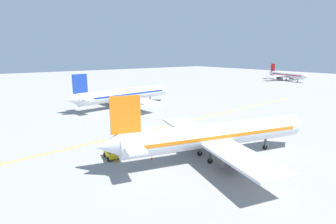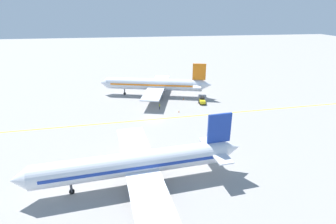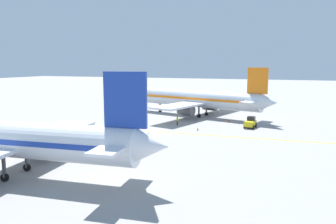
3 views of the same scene
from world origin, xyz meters
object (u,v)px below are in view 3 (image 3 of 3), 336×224
airplane_adjacent_stand (197,99)px  traffic_cone_near_nose (198,129)px  ground_crew_worker (177,121)px  traffic_cone_mid_apron (252,124)px  traffic_cone_by_wingtip (229,121)px  airplane_at_gate (1,139)px  baggage_tug_white (250,123)px

airplane_adjacent_stand → traffic_cone_near_nose: (-15.20, -4.62, -3.43)m
airplane_adjacent_stand → ground_crew_worker: bearing=179.0°
traffic_cone_near_nose → traffic_cone_mid_apron: bearing=-47.1°
airplane_adjacent_stand → traffic_cone_by_wingtip: 10.16m
traffic_cone_by_wingtip → airplane_at_gate: bearing=157.9°
traffic_cone_near_nose → ground_crew_worker: bearing=56.6°
airplane_adjacent_stand → baggage_tug_white: (-9.46, -12.70, -2.81)m
airplane_at_gate → airplane_adjacent_stand: 44.84m
airplane_at_gate → traffic_cone_by_wingtip: (38.97, -15.83, -3.43)m
airplane_at_gate → traffic_cone_mid_apron: (36.58, -20.63, -3.43)m
traffic_cone_by_wingtip → traffic_cone_mid_apron: bearing=-116.5°
traffic_cone_mid_apron → traffic_cone_by_wingtip: 5.36m
airplane_at_gate → traffic_cone_mid_apron: bearing=-29.4°
baggage_tug_white → traffic_cone_near_nose: bearing=125.4°
airplane_at_gate → traffic_cone_near_nose: 31.69m
traffic_cone_near_nose → airplane_adjacent_stand: bearing=16.9°
airplane_at_gate → baggage_tug_white: 40.39m
traffic_cone_mid_apron → airplane_at_gate: bearing=150.6°
ground_crew_worker → traffic_cone_by_wingtip: 10.72m
traffic_cone_near_nose → traffic_cone_by_wingtip: 10.58m
airplane_at_gate → airplane_adjacent_stand: bearing=-10.0°
baggage_tug_white → ground_crew_worker: size_ratio=1.88×
ground_crew_worker → traffic_cone_near_nose: size_ratio=3.05×
baggage_tug_white → airplane_adjacent_stand: bearing=53.3°
baggage_tug_white → traffic_cone_near_nose: size_ratio=5.75×
airplane_adjacent_stand → ground_crew_worker: airplane_adjacent_stand is taller
airplane_adjacent_stand → traffic_cone_mid_apron: (-7.57, -12.83, -3.43)m
airplane_adjacent_stand → traffic_cone_mid_apron: airplane_adjacent_stand is taller
baggage_tug_white → traffic_cone_by_wingtip: 6.36m
baggage_tug_white → ground_crew_worker: 13.16m
airplane_at_gate → traffic_cone_mid_apron: size_ratio=64.63×
airplane_adjacent_stand → baggage_tug_white: bearing=-126.7°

